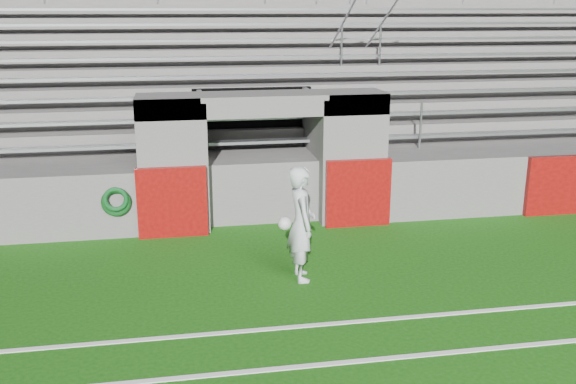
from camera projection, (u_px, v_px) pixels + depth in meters
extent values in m
plane|color=#13490C|center=(296.00, 295.00, 9.69)|extent=(90.00, 90.00, 0.00)
cube|color=white|center=(326.00, 364.00, 7.80)|extent=(28.00, 0.09, 0.01)
cube|color=white|center=(309.00, 326.00, 8.74)|extent=(28.00, 0.09, 0.01)
cube|color=#565452|center=(171.00, 163.00, 12.34)|extent=(1.20, 1.00, 2.60)
cube|color=#565452|center=(351.00, 156.00, 12.94)|extent=(1.20, 1.00, 2.60)
cube|color=black|center=(253.00, 144.00, 14.27)|extent=(2.60, 0.20, 2.50)
cube|color=#565452|center=(203.00, 157.00, 13.03)|extent=(0.10, 2.20, 2.50)
cube|color=#565452|center=(314.00, 153.00, 13.42)|extent=(0.10, 2.20, 2.50)
cube|color=#565452|center=(263.00, 104.00, 12.34)|extent=(4.80, 1.00, 0.40)
cube|color=#565452|center=(243.00, 131.00, 16.33)|extent=(26.00, 8.00, 0.20)
cube|color=#565452|center=(243.00, 155.00, 16.50)|extent=(26.00, 8.00, 1.05)
cube|color=#5C0807|center=(172.00, 202.00, 11.99)|extent=(1.30, 0.15, 1.35)
cube|color=#5C0807|center=(358.00, 193.00, 12.59)|extent=(1.30, 0.15, 1.35)
cube|color=#5C0807|center=(575.00, 184.00, 13.39)|extent=(2.20, 0.15, 1.25)
cube|color=gray|center=(257.00, 142.00, 13.47)|extent=(23.00, 0.28, 0.06)
cube|color=#565452|center=(252.00, 135.00, 14.29)|extent=(24.00, 0.75, 0.38)
cube|color=gray|center=(252.00, 118.00, 14.08)|extent=(23.00, 0.28, 0.06)
cube|color=#565452|center=(248.00, 121.00, 14.94)|extent=(24.00, 0.75, 0.76)
cube|color=gray|center=(248.00, 96.00, 14.68)|extent=(23.00, 0.28, 0.06)
cube|color=#565452|center=(245.00, 108.00, 15.60)|extent=(24.00, 0.75, 1.14)
cube|color=gray|center=(244.00, 76.00, 15.29)|extent=(23.00, 0.28, 0.06)
cube|color=#565452|center=(241.00, 96.00, 16.26)|extent=(24.00, 0.75, 1.52)
cube|color=gray|center=(241.00, 57.00, 15.89)|extent=(23.00, 0.28, 0.06)
cube|color=#565452|center=(238.00, 86.00, 16.91)|extent=(24.00, 0.75, 1.90)
cube|color=gray|center=(237.00, 40.00, 16.49)|extent=(23.00, 0.28, 0.06)
cube|color=#565452|center=(235.00, 75.00, 17.57)|extent=(24.00, 0.75, 2.28)
cube|color=gray|center=(234.00, 24.00, 17.10)|extent=(23.00, 0.28, 0.06)
cube|color=#565452|center=(233.00, 66.00, 18.23)|extent=(24.00, 0.75, 2.66)
cube|color=gray|center=(232.00, 9.00, 17.70)|extent=(23.00, 0.28, 0.06)
cube|color=#565452|center=(230.00, 62.00, 18.85)|extent=(26.00, 0.60, 5.29)
cylinder|color=#A5A8AD|center=(376.00, 127.00, 13.55)|extent=(0.05, 0.05, 1.00)
cylinder|color=#A5A8AD|center=(342.00, 45.00, 15.97)|extent=(0.05, 0.05, 1.00)
cylinder|color=#A5A8AD|center=(342.00, 25.00, 15.83)|extent=(0.05, 6.02, 3.08)
cylinder|color=#A5A8AD|center=(421.00, 126.00, 13.72)|extent=(0.05, 0.05, 1.00)
cylinder|color=#A5A8AD|center=(380.00, 45.00, 16.13)|extent=(0.05, 0.05, 1.00)
cylinder|color=#A5A8AD|center=(381.00, 25.00, 16.00)|extent=(0.05, 6.02, 3.08)
imported|color=#B6BDC0|center=(301.00, 224.00, 10.05)|extent=(0.46, 0.68, 1.84)
sphere|color=silver|center=(285.00, 223.00, 9.74)|extent=(0.21, 0.21, 0.21)
torus|color=#0B3812|center=(116.00, 202.00, 11.81)|extent=(0.55, 0.10, 0.55)
torus|color=#0E471B|center=(116.00, 199.00, 11.75)|extent=(0.47, 0.09, 0.47)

